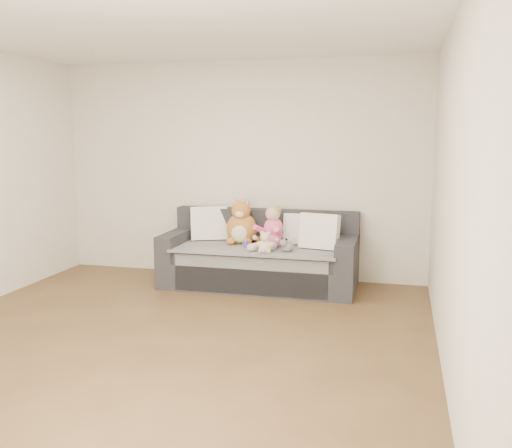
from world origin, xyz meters
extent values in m
plane|color=brown|center=(0.00, 0.00, 0.00)|extent=(5.00, 5.00, 0.00)
plane|color=white|center=(0.00, 0.00, 2.60)|extent=(5.00, 5.00, 0.00)
plane|color=silver|center=(0.00, 2.50, 1.30)|extent=(4.50, 0.00, 4.50)
plane|color=silver|center=(2.25, 0.00, 1.30)|extent=(0.00, 5.00, 5.00)
cube|color=#292A2E|center=(0.36, 2.02, 0.15)|extent=(2.20, 0.90, 0.30)
cube|color=#292A2E|center=(0.36, 1.99, 0.38)|extent=(1.90, 0.80, 0.15)
cube|color=#292A2E|center=(0.36, 2.37, 0.65)|extent=(2.20, 0.20, 0.40)
cube|color=#292A2E|center=(-0.64, 2.02, 0.45)|extent=(0.20, 0.90, 0.30)
cube|color=#292A2E|center=(1.36, 2.02, 0.45)|extent=(0.20, 0.90, 0.30)
cube|color=gray|center=(0.36, 1.97, 0.46)|extent=(1.85, 0.88, 0.02)
cube|color=gray|center=(0.36, 1.58, 0.23)|extent=(1.70, 0.02, 0.41)
cube|color=white|center=(-0.32, 2.25, 0.67)|extent=(0.48, 0.35, 0.41)
cube|color=white|center=(0.80, 2.24, 0.65)|extent=(0.39, 0.18, 0.37)
cube|color=white|center=(1.05, 2.03, 0.67)|extent=(0.46, 0.28, 0.41)
ellipsoid|color=#F25591|center=(0.53, 1.97, 0.56)|extent=(0.23, 0.19, 0.19)
ellipsoid|color=#F25591|center=(0.53, 1.99, 0.69)|extent=(0.22, 0.19, 0.24)
ellipsoid|color=#DBAA8C|center=(0.53, 1.97, 0.86)|extent=(0.16, 0.16, 0.16)
ellipsoid|color=tan|center=(0.54, 1.99, 0.88)|extent=(0.17, 0.17, 0.13)
cylinder|color=#F25591|center=(0.41, 1.95, 0.67)|extent=(0.18, 0.22, 0.15)
cylinder|color=#F25591|center=(0.61, 1.88, 0.67)|extent=(0.06, 0.22, 0.15)
ellipsoid|color=#DBAA8C|center=(0.35, 1.87, 0.59)|extent=(0.06, 0.06, 0.06)
ellipsoid|color=#DBAA8C|center=(0.62, 1.78, 0.59)|extent=(0.06, 0.06, 0.06)
cylinder|color=#E5B2C6|center=(0.41, 1.81, 0.51)|extent=(0.21, 0.30, 0.10)
cylinder|color=#E5B2C6|center=(0.53, 1.77, 0.51)|extent=(0.14, 0.30, 0.10)
ellipsoid|color=#DBAA8C|center=(0.34, 1.68, 0.51)|extent=(0.06, 0.09, 0.05)
ellipsoid|color=#DBAA8C|center=(0.50, 1.63, 0.51)|extent=(0.06, 0.09, 0.05)
ellipsoid|color=#B05B27|center=(0.12, 2.15, 0.64)|extent=(0.36, 0.31, 0.38)
ellipsoid|color=beige|center=(0.12, 2.03, 0.61)|extent=(0.19, 0.08, 0.21)
ellipsoid|color=#B05B27|center=(0.12, 2.12, 0.86)|extent=(0.22, 0.22, 0.22)
ellipsoid|color=beige|center=(0.12, 2.03, 0.83)|extent=(0.11, 0.07, 0.08)
cone|color=#B05B27|center=(0.05, 2.16, 0.96)|extent=(0.09, 0.09, 0.08)
cone|color=pink|center=(0.05, 2.14, 0.96)|extent=(0.06, 0.06, 0.05)
cone|color=#B05B27|center=(0.18, 2.16, 0.96)|extent=(0.09, 0.09, 0.08)
cone|color=pink|center=(0.18, 2.15, 0.96)|extent=(0.06, 0.06, 0.05)
ellipsoid|color=#B05B27|center=(0.03, 2.00, 0.52)|extent=(0.11, 0.13, 0.08)
ellipsoid|color=#B05B27|center=(0.22, 2.01, 0.52)|extent=(0.11, 0.13, 0.08)
cylinder|color=#B05B27|center=(0.29, 2.21, 0.51)|extent=(0.19, 0.24, 0.09)
ellipsoid|color=beige|center=(0.51, 1.70, 0.54)|extent=(0.15, 0.13, 0.15)
ellipsoid|color=beige|center=(0.51, 1.69, 0.64)|extent=(0.10, 0.10, 0.10)
ellipsoid|color=beige|center=(0.47, 1.70, 0.69)|extent=(0.04, 0.04, 0.04)
ellipsoid|color=beige|center=(0.54, 1.70, 0.69)|extent=(0.04, 0.04, 0.04)
ellipsoid|color=beige|center=(0.51, 1.65, 0.63)|extent=(0.04, 0.04, 0.04)
ellipsoid|color=beige|center=(0.44, 1.68, 0.56)|extent=(0.05, 0.05, 0.05)
ellipsoid|color=beige|center=(0.58, 1.68, 0.56)|extent=(0.05, 0.05, 0.05)
ellipsoid|color=beige|center=(0.47, 1.65, 0.50)|extent=(0.06, 0.06, 0.06)
ellipsoid|color=beige|center=(0.55, 1.66, 0.50)|extent=(0.06, 0.06, 0.06)
ellipsoid|color=white|center=(0.74, 1.79, 0.53)|extent=(0.13, 0.17, 0.12)
ellipsoid|color=white|center=(0.71, 1.71, 0.58)|extent=(0.08, 0.08, 0.08)
ellipsoid|color=black|center=(0.69, 1.74, 0.62)|extent=(0.03, 0.03, 0.03)
ellipsoid|color=black|center=(0.74, 1.72, 0.62)|extent=(0.03, 0.03, 0.03)
cylinder|color=#6D3EAA|center=(0.24, 1.89, 0.51)|extent=(0.07, 0.07, 0.07)
cone|color=#3B9964|center=(0.24, 1.89, 0.56)|extent=(0.07, 0.07, 0.03)
cylinder|color=#3B9964|center=(0.20, 1.90, 0.52)|extent=(0.02, 0.02, 0.05)
cylinder|color=#3B9964|center=(0.28, 1.88, 0.52)|extent=(0.02, 0.02, 0.05)
camera|label=1|loc=(1.90, -4.17, 1.74)|focal=40.00mm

